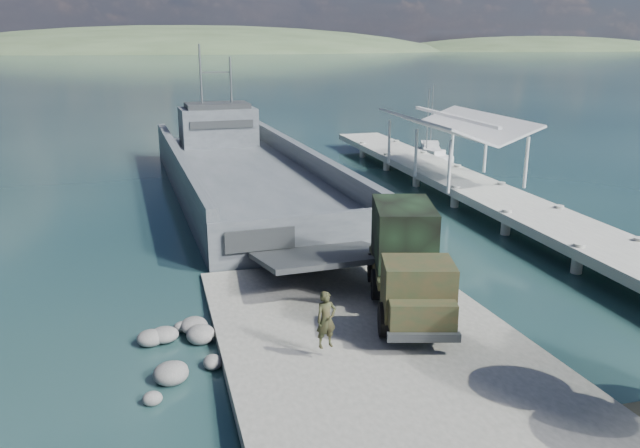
{
  "coord_description": "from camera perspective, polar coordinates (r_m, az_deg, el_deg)",
  "views": [
    {
      "loc": [
        -6.57,
        -18.46,
        10.08
      ],
      "look_at": [
        -0.03,
        6.0,
        2.6
      ],
      "focal_mm": 35.0,
      "sensor_mm": 36.0,
      "label": 1
    }
  ],
  "objects": [
    {
      "name": "distant_headlands",
      "position": [
        581.3,
        -9.73,
        15.24
      ],
      "size": [
        1000.0,
        240.0,
        48.0
      ],
      "primitive_type": null,
      "color": "#374A2E",
      "rests_on": "ground"
    },
    {
      "name": "ground",
      "position": [
        22.03,
        4.19,
        -10.82
      ],
      "size": [
        1400.0,
        1400.0,
        0.0
      ],
      "primitive_type": "plane",
      "color": "#153234",
      "rests_on": "ground"
    },
    {
      "name": "soldier",
      "position": [
        19.61,
        0.56,
        -9.77
      ],
      "size": [
        0.74,
        0.56,
        1.83
      ],
      "primitive_type": "imported",
      "rotation": [
        0.0,
        0.0,
        0.19
      ],
      "color": "#22321C",
      "rests_on": "boat_ramp"
    },
    {
      "name": "landing_craft",
      "position": [
        43.23,
        -7.02,
        4.03
      ],
      "size": [
        10.66,
        36.09,
        10.61
      ],
      "rotation": [
        0.0,
        0.0,
        0.05
      ],
      "color": "#42494D",
      "rests_on": "ground"
    },
    {
      "name": "boat_ramp",
      "position": [
        21.08,
        5.11,
        -11.4
      ],
      "size": [
        10.0,
        18.0,
        0.5
      ],
      "primitive_type": "cube",
      "color": "slate",
      "rests_on": "ground"
    },
    {
      "name": "military_truck",
      "position": [
        23.38,
        7.99,
        -3.25
      ],
      "size": [
        4.17,
        7.93,
        3.53
      ],
      "rotation": [
        0.0,
        0.0,
        -0.26
      ],
      "color": "black",
      "rests_on": "boat_ramp"
    },
    {
      "name": "pier",
      "position": [
        42.9,
        12.55,
        4.66
      ],
      "size": [
        6.4,
        44.0,
        6.1
      ],
      "color": "gray",
      "rests_on": "ground"
    },
    {
      "name": "sailboat_far",
      "position": [
        59.87,
        10.05,
        6.84
      ],
      "size": [
        3.27,
        5.41,
        6.35
      ],
      "rotation": [
        0.0,
        0.0,
        -0.36
      ],
      "color": "silver",
      "rests_on": "ground"
    },
    {
      "name": "shoreline_rocks",
      "position": [
        21.47,
        -12.48,
        -11.96
      ],
      "size": [
        3.2,
        5.6,
        0.9
      ],
      "primitive_type": null,
      "color": "#5B5B58",
      "rests_on": "ground"
    },
    {
      "name": "sailboat_near",
      "position": [
        55.4,
        9.76,
        6.09
      ],
      "size": [
        3.13,
        5.37,
        6.29
      ],
      "rotation": [
        0.0,
        0.0,
        0.34
      ],
      "color": "silver",
      "rests_on": "ground"
    }
  ]
}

